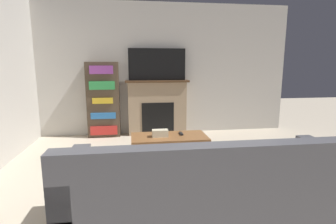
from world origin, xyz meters
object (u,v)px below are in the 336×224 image
Objects in this scene: fireplace at (157,107)px; tv at (157,64)px; bookshelf at (103,100)px; coffee_table at (169,140)px; couch at (212,199)px.

tv is at bearing -90.00° from fireplace.
bookshelf is at bearing -178.79° from fireplace.
bookshelf reaches higher than fireplace.
coffee_table is at bearing -59.29° from bookshelf.
tv is at bearing 92.56° from couch.
tv is 0.77× the size of bookshelf.
fireplace is 0.89m from tv.
fireplace is 1.85m from coffee_table.
fireplace is 0.87× the size of bookshelf.
bookshelf reaches higher than couch.
tv is 3.53m from couch.
couch is (0.15, -3.33, -1.16)m from tv.
fireplace is 1.13× the size of tv.
coffee_table is 2.15m from bookshelf.
couch is (0.15, -3.35, -0.27)m from fireplace.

